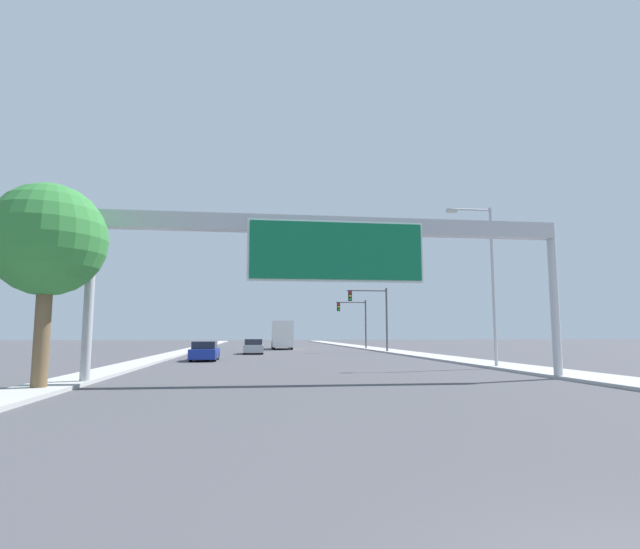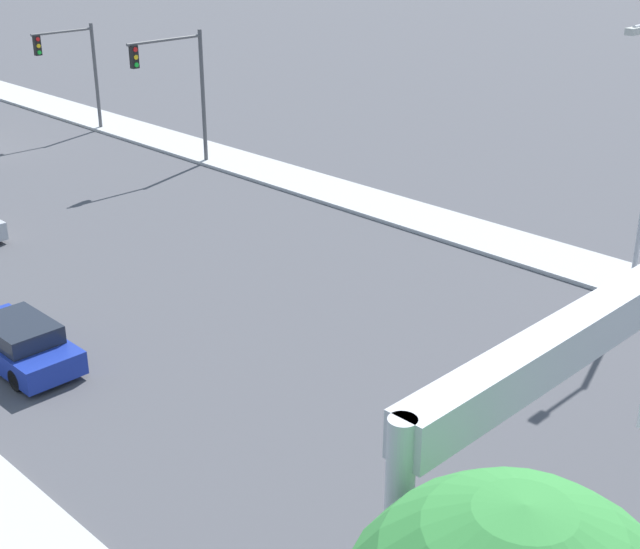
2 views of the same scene
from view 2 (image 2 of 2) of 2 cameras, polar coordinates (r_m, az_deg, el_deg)
sidewalk_right at (r=57.00m, az=-14.06°, el=9.59°), size 3.00×120.00×0.15m
car_mid_center at (r=27.62m, az=-18.74°, el=-4.16°), size 1.86×4.61×1.41m
traffic_light_near_intersection at (r=45.04m, az=-8.89°, el=12.29°), size 4.31×0.32×6.71m
traffic_light_mid_block at (r=53.44m, az=-15.36°, el=12.99°), size 3.82×0.32×6.09m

